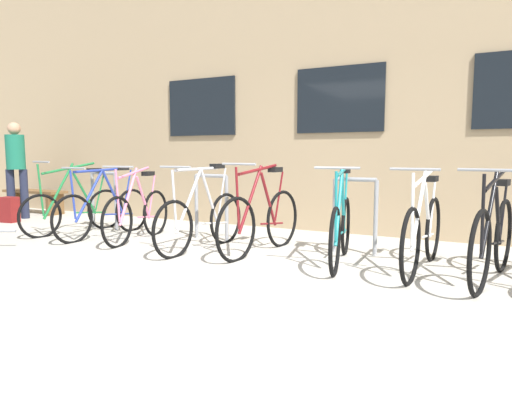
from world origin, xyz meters
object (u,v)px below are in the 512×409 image
object	(u,v)px
bicycle_pink	(138,213)
wooden_bench	(35,197)
bicycle_black	(493,239)
bicycle_teal	(341,228)
bicycle_maroon	(261,220)
person_by_bench	(16,163)
bicycle_blue	(104,210)
bicycle_green	(75,208)
backpack	(9,210)
bicycle_white	(423,232)
bicycle_silver	(202,219)

from	to	relation	value
bicycle_pink	wooden_bench	bearing A→B (deg)	161.43
bicycle_black	bicycle_teal	size ratio (longest dim) A/B	1.05
bicycle_maroon	person_by_bench	distance (m)	5.32
bicycle_blue	bicycle_green	bearing A→B (deg)	177.06
bicycle_blue	bicycle_maroon	bearing A→B (deg)	0.89
bicycle_blue	person_by_bench	size ratio (longest dim) A/B	1.01
bicycle_green	backpack	world-z (taller)	bicycle_green
bicycle_white	backpack	bearing A→B (deg)	178.22
person_by_bench	backpack	xyz separation A→B (m)	(0.28, -0.37, -0.79)
bicycle_white	bicycle_blue	size ratio (longest dim) A/B	1.03
bicycle_teal	bicycle_silver	bearing A→B (deg)	-176.53
bicycle_maroon	bicycle_silver	xyz separation A→B (m)	(-0.73, -0.17, -0.01)
bicycle_silver	backpack	xyz separation A→B (m)	(-4.25, 0.38, -0.17)
bicycle_green	bicycle_blue	bearing A→B (deg)	-2.94
bicycle_white	bicycle_blue	xyz separation A→B (m)	(-4.31, -0.04, -0.02)
bicycle_blue	bicycle_green	size ratio (longest dim) A/B	1.05
bicycle_white	bicycle_green	world-z (taller)	bicycle_green
bicycle_pink	bicycle_green	xyz separation A→B (m)	(-1.27, 0.05, -0.00)
bicycle_black	bicycle_green	xyz separation A→B (m)	(-5.57, 0.12, -0.03)
bicycle_silver	bicycle_pink	bearing A→B (deg)	174.24
bicycle_pink	bicycle_black	xyz separation A→B (m)	(4.30, -0.07, 0.03)
bicycle_green	wooden_bench	world-z (taller)	bicycle_green
bicycle_teal	backpack	size ratio (longest dim) A/B	3.80
bicycle_black	bicycle_green	distance (m)	5.57
bicycle_maroon	bicycle_black	bearing A→B (deg)	-2.90
bicycle_black	bicycle_silver	xyz separation A→B (m)	(-3.18, -0.05, -0.01)
wooden_bench	person_by_bench	world-z (taller)	person_by_bench
bicycle_maroon	person_by_bench	xyz separation A→B (m)	(-5.26, 0.58, 0.61)
bicycle_black	bicycle_blue	xyz separation A→B (m)	(-4.94, 0.09, -0.02)
wooden_bench	backpack	world-z (taller)	wooden_bench
bicycle_silver	bicycle_blue	bearing A→B (deg)	175.74
bicycle_teal	bicycle_silver	distance (m)	1.73
bicycle_black	backpack	world-z (taller)	bicycle_black
bicycle_maroon	bicycle_black	size ratio (longest dim) A/B	0.99
bicycle_black	wooden_bench	size ratio (longest dim) A/B	1.22
bicycle_blue	bicycle_teal	world-z (taller)	bicycle_teal
bicycle_blue	bicycle_silver	xyz separation A→B (m)	(1.76, -0.13, 0.01)
bicycle_blue	bicycle_white	bearing A→B (deg)	0.51
bicycle_green	bicycle_teal	size ratio (longest dim) A/B	1.00
bicycle_white	bicycle_green	distance (m)	4.95
bicycle_teal	backpack	bearing A→B (deg)	177.36
bicycle_black	person_by_bench	xyz separation A→B (m)	(-7.70, 0.70, 0.61)
bicycle_black	wooden_bench	xyz separation A→B (m)	(-8.10, 1.34, -0.07)
bicycle_silver	person_by_bench	distance (m)	4.63
bicycle_black	bicycle_teal	bearing A→B (deg)	177.66
bicycle_white	wooden_bench	size ratio (longest dim) A/B	1.27
bicycle_white	bicycle_black	bearing A→B (deg)	-11.24
bicycle_black	bicycle_teal	distance (m)	1.46
bicycle_teal	bicycle_black	bearing A→B (deg)	-2.34
bicycle_pink	bicycle_white	bearing A→B (deg)	0.88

